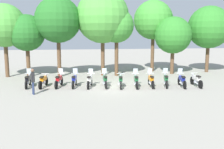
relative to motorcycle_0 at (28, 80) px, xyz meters
The scene contains 22 objects.
ground_plane 6.58m from the motorcycle_0, ahead, with size 80.00×80.00×0.00m, color gray.
motorcycle_0 is the anchor object (origin of this frame).
motorcycle_1 1.20m from the motorcycle_0, ahead, with size 0.72×2.17×0.99m.
motorcycle_2 2.38m from the motorcycle_0, ahead, with size 0.74×2.17×1.37m.
motorcycle_3 3.57m from the motorcycle_0, ahead, with size 0.66×2.19×1.37m.
motorcycle_4 4.78m from the motorcycle_0, ahead, with size 0.74×2.17×1.37m.
motorcycle_5 5.95m from the motorcycle_0, ahead, with size 0.62×2.19×1.37m.
motorcycle_6 7.16m from the motorcycle_0, ahead, with size 0.67×2.18×0.99m.
motorcycle_7 8.35m from the motorcycle_0, ahead, with size 0.65×2.19×1.37m.
motorcycle_8 9.52m from the motorcycle_0, ahead, with size 0.62×2.19×1.37m.
motorcycle_9 10.71m from the motorcycle_0, ahead, with size 0.78×2.15×1.37m.
motorcycle_10 11.91m from the motorcycle_0, ahead, with size 0.64×2.19×1.37m.
motorcycle_11 13.08m from the motorcycle_0, ahead, with size 0.62×2.19×0.99m.
person_0 2.71m from the motorcycle_0, 72.27° to the right, with size 0.32×0.39×1.79m.
tree_0 6.98m from the motorcycle_0, 119.71° to the left, with size 3.96×3.96×6.75m.
tree_1 5.95m from the motorcycle_0, 99.44° to the left, with size 3.37×3.37×5.79m.
tree_2 6.78m from the motorcycle_0, 64.36° to the left, with size 4.22×4.22×7.38m.
tree_3 9.27m from the motorcycle_0, 36.77° to the left, with size 5.00×5.00×8.09m.
tree_4 9.63m from the motorcycle_0, 29.85° to the left, with size 3.25×3.25×6.40m.
tree_5 14.26m from the motorcycle_0, 29.48° to the left, with size 4.06×4.06×7.41m.
tree_6 14.39m from the motorcycle_0, 19.61° to the left, with size 3.64×3.64×5.67m.
tree_7 18.49m from the motorcycle_0, 17.34° to the left, with size 4.32×4.32×6.79m.
Camera 1 is at (-2.52, -20.01, 4.40)m, focal length 42.72 mm.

